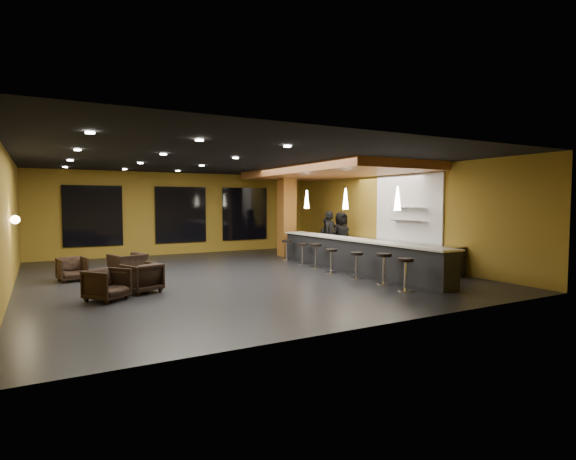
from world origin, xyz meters
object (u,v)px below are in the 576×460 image
pendant_0 (398,198)px  bar_stool_3 (331,258)px  armchair_b (142,278)px  column (287,214)px  staff_c (341,235)px  armchair_a (107,285)px  bar_stool_0 (405,270)px  bar_stool_5 (303,251)px  armchair_d (128,264)px  pendant_1 (346,199)px  armchair_c (72,269)px  pendant_2 (307,199)px  bar_stool_6 (287,247)px  bar_stool_2 (357,262)px  bar_stool_4 (316,252)px  staff_b (328,238)px  bar_counter (354,255)px  staff_a (330,235)px  prep_counter (390,253)px  bar_stool_1 (384,264)px

pendant_0 → bar_stool_3: size_ratio=0.92×
armchair_b → bar_stool_3: bearing=160.7°
column → staff_c: size_ratio=1.90×
column → armchair_a: column is taller
bar_stool_0 → bar_stool_5: (0.25, 5.49, -0.05)m
armchair_d → pendant_1: bearing=138.4°
armchair_b → armchair_c: bearing=-83.6°
column → armchair_d: column is taller
pendant_2 → armchair_b: size_ratio=0.86×
bar_stool_5 → pendant_2: bearing=50.9°
armchair_c → bar_stool_3: (7.27, -2.35, 0.15)m
bar_stool_0 → bar_stool_6: size_ratio=1.05×
column → bar_stool_6: 1.91m
armchair_d → bar_stool_2: size_ratio=1.25×
pendant_1 → bar_stool_5: bearing=112.7°
bar_stool_4 → bar_stool_5: 1.03m
pendant_0 → staff_b: pendant_0 is taller
pendant_1 → armchair_a: pendant_1 is taller
staff_b → armchair_d: size_ratio=1.68×
bar_stool_3 → bar_stool_6: (0.25, 3.39, 0.02)m
bar_counter → pendant_1: (0.00, 0.50, 1.85)m
staff_a → bar_stool_2: size_ratio=2.44×
pendant_0 → bar_stool_6: 5.68m
bar_stool_3 → bar_stool_0: bearing=-89.8°
pendant_1 → staff_a: size_ratio=0.37×
pendant_2 → bar_stool_0: size_ratio=0.84×
column → pendant_1: size_ratio=5.00×
pendant_2 → staff_a: bearing=-5.9°
armchair_a → bar_stool_4: size_ratio=0.97×
staff_b → armchair_a: staff_b is taller
column → armchair_d: bearing=-165.3°
armchair_c → bar_stool_6: bar_stool_6 is taller
bar_stool_3 → bar_stool_6: 3.40m
prep_counter → armchair_a: bearing=-171.9°
staff_c → armchair_a: bearing=-164.8°
column → bar_stool_5: bearing=-105.7°
pendant_0 → pendant_2: bearing=90.0°
staff_a → staff_b: 0.16m
prep_counter → staff_c: (-0.40, 2.47, 0.49)m
pendant_2 → bar_stool_3: bearing=-107.2°
armchair_b → bar_stool_3: 5.86m
bar_stool_0 → prep_counter: bearing=52.6°
bar_stool_0 → armchair_d: bearing=132.5°
pendant_2 → bar_stool_1: bearing=-98.3°
armchair_d → bar_stool_2: bearing=122.3°
staff_b → armchair_b: 8.46m
staff_b → bar_stool_6: bearing=-171.5°
staff_b → armchair_b: size_ratio=2.00×
staff_a → armchair_c: staff_a is taller
bar_counter → column: column is taller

